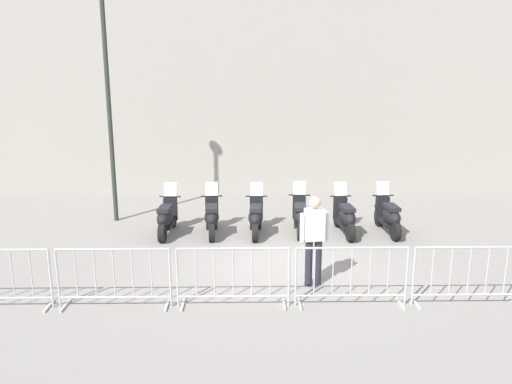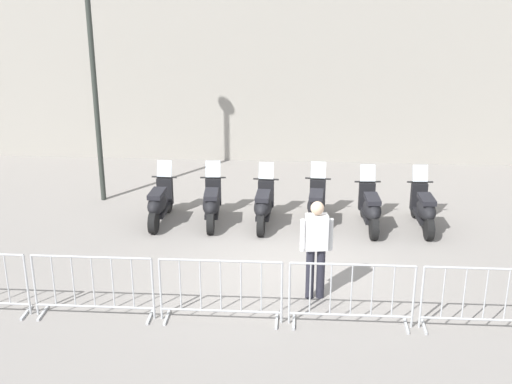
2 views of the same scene
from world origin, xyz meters
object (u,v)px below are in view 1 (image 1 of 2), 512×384
(motorcycle_1, at_px, (212,217))
(barrier_segment_1, at_px, (114,279))
(motorcycle_3, at_px, (300,216))
(barrier_segment_4, at_px, (469,276))
(motorcycle_0, at_px, (167,218))
(barrier_segment_2, at_px, (233,278))
(motorcycle_4, at_px, (345,217))
(officer_near_row_end, at_px, (314,236))
(motorcycle_2, at_px, (256,217))
(motorcycle_5, at_px, (389,216))
(street_lamp, at_px, (108,87))
(barrier_segment_3, at_px, (351,277))

(motorcycle_1, height_order, barrier_segment_1, motorcycle_1)
(motorcycle_3, distance_m, barrier_segment_4, 4.78)
(motorcycle_0, xyz_separation_m, barrier_segment_2, (2.21, -3.74, 0.07))
(motorcycle_4, distance_m, officer_near_row_end, 3.34)
(motorcycle_0, bearing_deg, motorcycle_4, 6.13)
(motorcycle_2, distance_m, barrier_segment_1, 4.68)
(motorcycle_5, height_order, barrier_segment_1, motorcycle_5)
(motorcycle_3, xyz_separation_m, barrier_segment_2, (-1.10, -4.23, 0.07))
(motorcycle_2, xyz_separation_m, motorcycle_4, (2.23, 0.23, 0.00))
(motorcycle_2, relative_size, barrier_segment_1, 0.89)
(barrier_segment_1, bearing_deg, motorcycle_1, 77.48)
(motorcycle_1, xyz_separation_m, officer_near_row_end, (2.48, -2.86, 0.53))
(barrier_segment_1, bearing_deg, street_lamp, 111.04)
(officer_near_row_end, bearing_deg, motorcycle_4, 74.96)
(motorcycle_2, bearing_deg, street_lamp, 167.01)
(motorcycle_3, xyz_separation_m, officer_near_row_end, (0.28, -3.19, 0.53))
(barrier_segment_4, bearing_deg, motorcycle_0, 152.24)
(barrier_segment_1, xyz_separation_m, barrier_segment_3, (4.03, 0.45, 0.00))
(motorcycle_0, relative_size, motorcycle_3, 1.00)
(motorcycle_1, relative_size, motorcycle_5, 1.00)
(motorcycle_4, bearing_deg, motorcycle_0, -173.87)
(motorcycle_4, bearing_deg, street_lamp, 173.63)
(motorcycle_3, xyz_separation_m, barrier_segment_1, (-3.12, -4.46, 0.07))
(motorcycle_2, height_order, barrier_segment_2, motorcycle_2)
(barrier_segment_3, bearing_deg, street_lamp, 142.04)
(street_lamp, distance_m, officer_near_row_end, 7.14)
(motorcycle_1, distance_m, officer_near_row_end, 3.83)
(motorcycle_1, bearing_deg, barrier_segment_1, -102.52)
(street_lamp, bearing_deg, barrier_segment_3, -37.96)
(motorcycle_4, distance_m, barrier_segment_1, 6.15)
(motorcycle_1, xyz_separation_m, motorcycle_4, (3.34, 0.32, 0.00))
(motorcycle_1, xyz_separation_m, motorcycle_2, (1.11, 0.09, 0.00))
(motorcycle_0, height_order, motorcycle_3, same)
(motorcycle_4, relative_size, street_lamp, 0.28)
(barrier_segment_1, relative_size, officer_near_row_end, 1.12)
(street_lamp, height_order, officer_near_row_end, street_lamp)
(motorcycle_3, xyz_separation_m, street_lamp, (-5.09, 0.68, 3.18))
(barrier_segment_2, bearing_deg, motorcycle_0, 120.63)
(barrier_segment_3, height_order, barrier_segment_4, same)
(barrier_segment_3, distance_m, street_lamp, 8.23)
(motorcycle_2, xyz_separation_m, barrier_segment_4, (4.02, -3.54, 0.07))
(motorcycle_1, distance_m, barrier_segment_2, 4.05)
(barrier_segment_3, bearing_deg, barrier_segment_2, -173.60)
(motorcycle_1, distance_m, motorcycle_2, 1.11)
(motorcycle_4, bearing_deg, motorcycle_2, -174.20)
(motorcycle_2, bearing_deg, motorcycle_5, 6.95)
(motorcycle_1, distance_m, motorcycle_5, 4.47)
(barrier_segment_4, bearing_deg, motorcycle_1, 146.09)
(barrier_segment_2, relative_size, street_lamp, 0.32)
(motorcycle_2, relative_size, motorcycle_4, 1.00)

